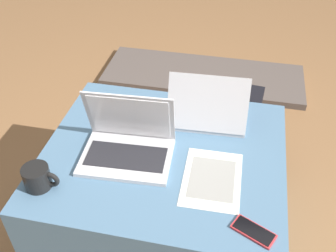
{
  "coord_description": "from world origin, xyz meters",
  "views": [
    {
      "loc": [
        0.25,
        -1.1,
        1.53
      ],
      "look_at": [
        0.0,
        0.07,
        0.55
      ],
      "focal_mm": 42.0,
      "sensor_mm": 36.0,
      "label": 1
    }
  ],
  "objects_px": {
    "laptop_far": "(207,112)",
    "paper_sheet": "(212,179)",
    "coffee_mug": "(38,177)",
    "cell_phone": "(254,231)",
    "laptop_near": "(128,143)",
    "backpack": "(229,126)"
  },
  "relations": [
    {
      "from": "laptop_far",
      "to": "paper_sheet",
      "type": "height_order",
      "value": "laptop_far"
    },
    {
      "from": "laptop_far",
      "to": "coffee_mug",
      "type": "xyz_separation_m",
      "value": [
        -0.53,
        -0.5,
        -0.01
      ]
    },
    {
      "from": "cell_phone",
      "to": "paper_sheet",
      "type": "xyz_separation_m",
      "value": [
        -0.16,
        0.2,
        -0.0
      ]
    },
    {
      "from": "laptop_far",
      "to": "paper_sheet",
      "type": "relative_size",
      "value": 1.12
    },
    {
      "from": "laptop_near",
      "to": "paper_sheet",
      "type": "xyz_separation_m",
      "value": [
        0.34,
        -0.07,
        -0.05
      ]
    },
    {
      "from": "laptop_far",
      "to": "backpack",
      "type": "distance_m",
      "value": 0.43
    },
    {
      "from": "laptop_far",
      "to": "backpack",
      "type": "xyz_separation_m",
      "value": [
        0.09,
        0.29,
        -0.3
      ]
    },
    {
      "from": "coffee_mug",
      "to": "paper_sheet",
      "type": "bearing_deg",
      "value": 15.05
    },
    {
      "from": "paper_sheet",
      "to": "coffee_mug",
      "type": "distance_m",
      "value": 0.62
    },
    {
      "from": "laptop_far",
      "to": "coffee_mug",
      "type": "relative_size",
      "value": 2.54
    },
    {
      "from": "laptop_near",
      "to": "cell_phone",
      "type": "xyz_separation_m",
      "value": [
        0.49,
        -0.27,
        -0.05
      ]
    },
    {
      "from": "backpack",
      "to": "coffee_mug",
      "type": "bearing_deg",
      "value": 57.97
    },
    {
      "from": "laptop_near",
      "to": "cell_phone",
      "type": "height_order",
      "value": "laptop_near"
    },
    {
      "from": "backpack",
      "to": "paper_sheet",
      "type": "xyz_separation_m",
      "value": [
        -0.03,
        -0.62,
        0.25
      ]
    },
    {
      "from": "backpack",
      "to": "coffee_mug",
      "type": "relative_size",
      "value": 3.94
    },
    {
      "from": "cell_phone",
      "to": "backpack",
      "type": "height_order",
      "value": "backpack"
    },
    {
      "from": "laptop_near",
      "to": "coffee_mug",
      "type": "height_order",
      "value": "laptop_near"
    },
    {
      "from": "backpack",
      "to": "coffee_mug",
      "type": "distance_m",
      "value": 1.05
    },
    {
      "from": "paper_sheet",
      "to": "laptop_far",
      "type": "bearing_deg",
      "value": 99.45
    },
    {
      "from": "paper_sheet",
      "to": "backpack",
      "type": "bearing_deg",
      "value": 85.99
    },
    {
      "from": "cell_phone",
      "to": "coffee_mug",
      "type": "bearing_deg",
      "value": 112.42
    },
    {
      "from": "coffee_mug",
      "to": "cell_phone",
      "type": "bearing_deg",
      "value": -3.16
    }
  ]
}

